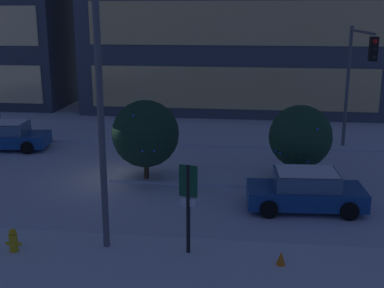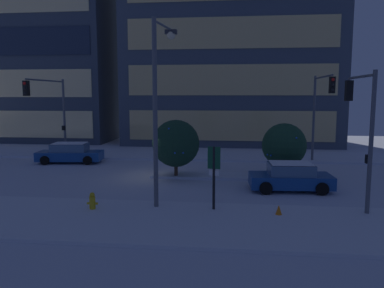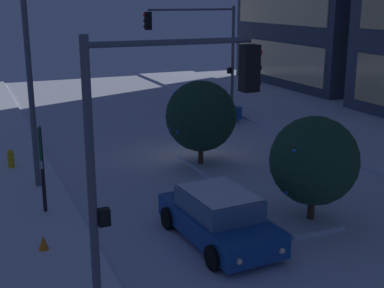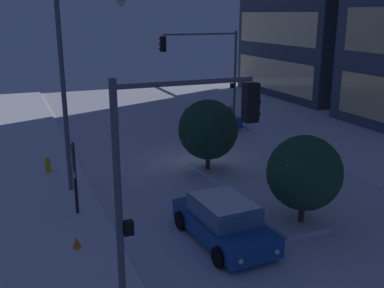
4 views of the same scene
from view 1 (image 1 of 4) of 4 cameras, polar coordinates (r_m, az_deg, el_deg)
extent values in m
plane|color=silver|center=(22.24, -7.03, -4.04)|extent=(52.00, 52.00, 0.00)
cube|color=silver|center=(14.88, -15.01, -14.13)|extent=(52.00, 5.20, 0.14)
cube|color=silver|center=(30.12, -3.22, 1.20)|extent=(52.00, 5.20, 0.14)
cube|color=silver|center=(22.02, 2.58, -3.95)|extent=(9.00, 1.80, 0.14)
cube|color=#E5C67F|center=(34.12, 4.52, 6.32)|extent=(19.38, 0.10, 2.85)
cube|color=#E5C67F|center=(33.76, 4.67, 13.52)|extent=(19.38, 0.10, 2.85)
cube|color=#19478C|center=(19.20, 12.74, -5.73)|extent=(4.38, 2.13, 0.66)
cube|color=slate|center=(19.00, 12.84, -4.00)|extent=(2.41, 1.82, 0.60)
cube|color=white|center=(18.89, 12.90, -3.04)|extent=(2.23, 1.70, 0.04)
sphere|color=#F9E5B2|center=(20.25, 18.52, -5.15)|extent=(0.16, 0.16, 0.16)
sphere|color=#F9E5B2|center=(19.10, 19.47, -6.45)|extent=(0.16, 0.16, 0.16)
cylinder|color=black|center=(20.40, 16.23, -5.32)|extent=(0.67, 0.26, 0.66)
cylinder|color=black|center=(18.70, 17.45, -7.29)|extent=(0.67, 0.26, 0.66)
cylinder|color=black|center=(19.97, 8.27, -5.31)|extent=(0.67, 0.26, 0.66)
cylinder|color=black|center=(18.22, 8.73, -7.33)|extent=(0.67, 0.26, 0.66)
cube|color=#19478C|center=(28.62, -20.62, 0.48)|extent=(4.88, 2.35, 0.66)
cube|color=slate|center=(28.49, -20.74, 1.67)|extent=(2.71, 1.93, 0.60)
cube|color=white|center=(28.42, -20.80, 2.33)|extent=(2.51, 1.80, 0.04)
cylinder|color=black|center=(27.31, -18.22, -0.40)|extent=(0.68, 0.29, 0.66)
cylinder|color=black|center=(28.99, -17.10, 0.55)|extent=(0.68, 0.29, 0.66)
cylinder|color=#565960|center=(27.73, 17.22, 6.02)|extent=(0.18, 0.18, 6.45)
cylinder|color=#565960|center=(24.95, 18.76, 11.98)|extent=(0.12, 5.12, 0.12)
cube|color=black|center=(22.48, 19.92, 10.12)|extent=(0.32, 0.36, 1.00)
sphere|color=red|center=(22.28, 20.10, 10.90)|extent=(0.20, 0.20, 0.20)
sphere|color=black|center=(22.29, 20.03, 10.08)|extent=(0.20, 0.20, 0.20)
sphere|color=black|center=(22.32, 19.95, 9.26)|extent=(0.20, 0.20, 0.20)
cylinder|color=#565960|center=(14.73, -10.32, 2.84)|extent=(0.20, 0.20, 8.30)
cylinder|color=gold|center=(16.31, -19.60, -10.74)|extent=(0.26, 0.26, 0.69)
sphere|color=gold|center=(16.15, -19.73, -9.40)|extent=(0.22, 0.22, 0.22)
cylinder|color=gold|center=(16.38, -20.18, -10.56)|extent=(0.12, 0.10, 0.10)
cylinder|color=gold|center=(16.22, -19.03, -10.70)|extent=(0.12, 0.10, 0.10)
cylinder|color=black|center=(14.89, -0.43, -7.73)|extent=(0.12, 0.12, 2.87)
cube|color=#144C2D|center=(14.55, -0.44, -4.24)|extent=(0.55, 0.17, 0.96)
cube|color=white|center=(14.78, -0.43, -6.66)|extent=(0.44, 0.14, 0.24)
cylinder|color=#473323|center=(22.20, 12.00, -3.12)|extent=(0.22, 0.22, 0.87)
sphere|color=#1E4228|center=(21.78, 12.22, 0.83)|extent=(2.69, 2.69, 2.69)
sphere|color=blue|center=(20.64, 14.07, 1.61)|extent=(0.10, 0.10, 0.10)
sphere|color=blue|center=(20.95, 10.01, -1.02)|extent=(0.10, 0.10, 0.10)
sphere|color=blue|center=(20.96, 13.02, -1.96)|extent=(0.10, 0.10, 0.10)
sphere|color=blue|center=(22.11, 9.79, 3.27)|extent=(0.10, 0.10, 0.10)
sphere|color=blue|center=(21.13, 9.49, -0.81)|extent=(0.10, 0.10, 0.10)
sphere|color=blue|center=(22.68, 10.90, 3.08)|extent=(0.10, 0.10, 0.10)
cylinder|color=#473323|center=(21.82, -5.20, -3.10)|extent=(0.22, 0.22, 0.91)
sphere|color=#193823|center=(21.37, -5.30, 1.17)|extent=(2.87, 2.87, 2.87)
sphere|color=blue|center=(20.15, -4.32, -0.77)|extent=(0.10, 0.10, 0.10)
sphere|color=blue|center=(22.44, -4.74, 3.65)|extent=(0.10, 0.10, 0.10)
sphere|color=blue|center=(20.23, -6.68, 3.24)|extent=(0.10, 0.10, 0.10)
sphere|color=blue|center=(22.46, -3.93, -0.88)|extent=(0.10, 0.10, 0.10)
sphere|color=blue|center=(21.93, -8.83, 1.48)|extent=(0.10, 0.10, 0.10)
sphere|color=blue|center=(20.12, -5.67, -0.81)|extent=(0.10, 0.10, 0.10)
sphere|color=blue|center=(22.57, -3.92, -0.42)|extent=(0.10, 0.10, 0.10)
cone|color=orange|center=(14.90, 10.06, -12.88)|extent=(0.36, 0.36, 0.55)
camera|label=2|loc=(3.32, -145.65, -51.25)|focal=35.77mm
camera|label=3|loc=(18.66, 58.65, 6.41)|focal=49.55mm
camera|label=4|loc=(18.61, 59.43, 8.57)|focal=42.48mm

